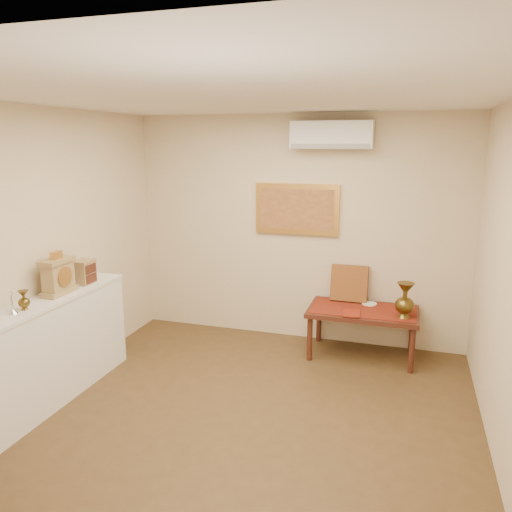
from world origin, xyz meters
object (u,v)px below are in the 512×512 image
at_px(mantel_clock, 58,276).
at_px(wooden_chest, 85,272).
at_px(display_ledge, 48,351).
at_px(low_table, 363,315).
at_px(brass_urn_tall, 405,296).

height_order(mantel_clock, wooden_chest, mantel_clock).
bearing_deg(wooden_chest, display_ledge, -92.12).
relative_size(wooden_chest, low_table, 0.20).
bearing_deg(brass_urn_tall, low_table, 161.22).
distance_m(wooden_chest, low_table, 3.02).
bearing_deg(low_table, wooden_chest, -154.03).
bearing_deg(display_ledge, wooden_chest, 87.88).
bearing_deg(low_table, display_ledge, -144.90).
distance_m(brass_urn_tall, low_table, 0.55).
bearing_deg(brass_urn_tall, display_ledge, -150.91).
bearing_deg(wooden_chest, mantel_clock, -91.48).
xyz_separation_m(display_ledge, low_table, (2.67, 1.88, -0.01)).
height_order(brass_urn_tall, mantel_clock, mantel_clock).
bearing_deg(mantel_clock, low_table, 32.06).
height_order(display_ledge, wooden_chest, wooden_chest).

